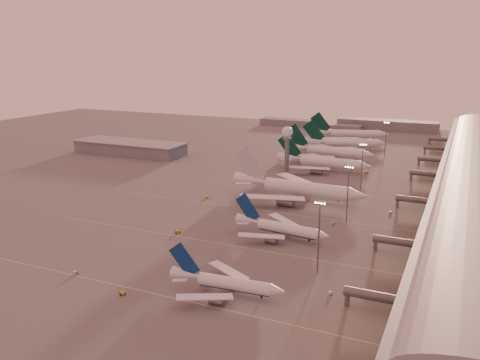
% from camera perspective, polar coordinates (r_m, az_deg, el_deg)
% --- Properties ---
extents(ground, '(700.00, 700.00, 0.00)m').
position_cam_1_polar(ground, '(194.93, -8.08, -7.30)').
color(ground, '#5F5C5C').
rests_on(ground, ground).
extents(taxiway_markings, '(180.00, 185.25, 0.02)m').
position_cam_1_polar(taxiway_markings, '(230.49, 5.81, -3.78)').
color(taxiway_markings, '#EFE654').
rests_on(taxiway_markings, ground).
extents(hangar, '(82.00, 27.00, 8.50)m').
position_cam_1_polar(hangar, '(371.06, -12.25, 3.61)').
color(hangar, slate).
rests_on(hangar, ground).
extents(radar_tower, '(6.40, 6.40, 31.10)m').
position_cam_1_polar(radar_tower, '(292.16, 5.32, 4.34)').
color(radar_tower, slate).
rests_on(radar_tower, ground).
extents(mast_a, '(3.60, 0.56, 25.00)m').
position_cam_1_polar(mast_a, '(167.68, 8.84, -5.97)').
color(mast_a, slate).
rests_on(mast_a, ground).
extents(mast_b, '(3.60, 0.56, 25.00)m').
position_cam_1_polar(mast_b, '(219.35, 12.01, -1.23)').
color(mast_b, slate).
rests_on(mast_b, ground).
extents(mast_c, '(3.60, 0.56, 25.00)m').
position_cam_1_polar(mast_c, '(272.72, 13.54, 1.73)').
color(mast_c, slate).
rests_on(mast_c, ground).
extents(mast_d, '(3.60, 0.56, 25.00)m').
position_cam_1_polar(mast_d, '(360.32, 16.04, 4.59)').
color(mast_d, slate).
rests_on(mast_d, ground).
extents(distant_horizon, '(165.00, 37.50, 9.00)m').
position_cam_1_polar(distant_horizon, '(491.43, 12.97, 6.10)').
color(distant_horizon, slate).
rests_on(distant_horizon, ground).
extents(narrowbody_near, '(37.44, 29.82, 14.62)m').
position_cam_1_polar(narrowbody_near, '(156.17, -1.53, -11.68)').
color(narrowbody_near, white).
rests_on(narrowbody_near, ground).
extents(narrowbody_mid, '(40.56, 32.23, 15.86)m').
position_cam_1_polar(narrowbody_mid, '(200.88, 4.62, -5.56)').
color(narrowbody_mid, white).
rests_on(narrowbody_mid, ground).
extents(widebody_white, '(69.72, 55.74, 24.51)m').
position_cam_1_polar(widebody_white, '(251.45, 6.51, -1.24)').
color(widebody_white, white).
rests_on(widebody_white, ground).
extents(greentail_a, '(59.67, 48.14, 21.66)m').
position_cam_1_polar(greentail_a, '(314.53, 9.37, 1.75)').
color(greentail_a, white).
rests_on(greentail_a, ground).
extents(greentail_b, '(62.20, 50.12, 22.58)m').
position_cam_1_polar(greentail_b, '(348.53, 9.96, 2.98)').
color(greentail_b, white).
rests_on(greentail_b, ground).
extents(greentail_c, '(58.58, 46.48, 22.22)m').
position_cam_1_polar(greentail_c, '(382.52, 11.70, 3.89)').
color(greentail_c, white).
rests_on(greentail_c, ground).
extents(greentail_d, '(61.34, 48.84, 22.89)m').
position_cam_1_polar(greentail_d, '(425.16, 12.21, 4.92)').
color(greentail_d, white).
rests_on(greentail_d, ground).
extents(gsv_truck_a, '(5.78, 2.25, 2.33)m').
position_cam_1_polar(gsv_truck_a, '(177.32, -17.92, -9.74)').
color(gsv_truck_a, silver).
rests_on(gsv_truck_a, ground).
extents(gsv_tug_near, '(3.52, 3.86, 0.95)m').
position_cam_1_polar(gsv_tug_near, '(160.43, -13.06, -12.31)').
color(gsv_tug_near, gold).
rests_on(gsv_tug_near, ground).
extents(gsv_catering_a, '(4.90, 2.91, 3.76)m').
position_cam_1_polar(gsv_catering_a, '(158.35, 10.17, -11.97)').
color(gsv_catering_a, silver).
rests_on(gsv_catering_a, ground).
extents(gsv_tug_mid, '(4.30, 4.63, 1.14)m').
position_cam_1_polar(gsv_tug_mid, '(206.88, -7.00, -5.79)').
color(gsv_tug_mid, gold).
rests_on(gsv_tug_mid, ground).
extents(gsv_truck_b, '(6.44, 3.35, 2.47)m').
position_cam_1_polar(gsv_truck_b, '(217.82, 10.45, -4.69)').
color(gsv_truck_b, silver).
rests_on(gsv_truck_b, ground).
extents(gsv_truck_c, '(4.89, 6.04, 2.35)m').
position_cam_1_polar(gsv_truck_c, '(253.19, -3.67, -1.78)').
color(gsv_truck_c, gold).
rests_on(gsv_truck_c, ground).
extents(gsv_catering_b, '(5.05, 3.52, 3.80)m').
position_cam_1_polar(gsv_catering_b, '(239.04, 16.61, -3.18)').
color(gsv_catering_b, silver).
rests_on(gsv_catering_b, ground).
extents(gsv_tug_far, '(3.56, 3.52, 0.89)m').
position_cam_1_polar(gsv_tug_far, '(280.79, 7.91, -0.43)').
color(gsv_tug_far, silver).
rests_on(gsv_tug_far, ground).
extents(gsv_truck_d, '(1.83, 4.74, 1.91)m').
position_cam_1_polar(gsv_truck_d, '(314.77, 1.70, 1.41)').
color(gsv_truck_d, silver).
rests_on(gsv_truck_d, ground).
extents(gsv_tug_hangar, '(4.40, 3.26, 1.13)m').
position_cam_1_polar(gsv_tug_hangar, '(312.60, 14.04, 0.82)').
color(gsv_tug_hangar, gold).
rests_on(gsv_tug_hangar, ground).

